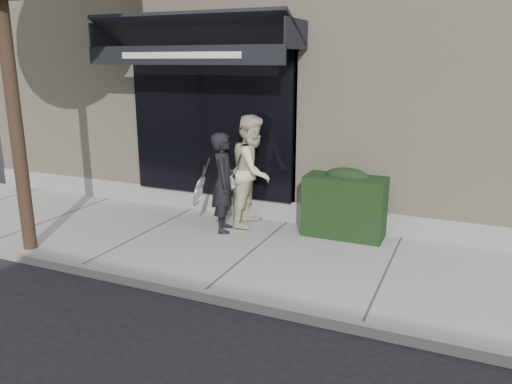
% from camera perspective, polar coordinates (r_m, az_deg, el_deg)
% --- Properties ---
extents(ground, '(80.00, 80.00, 0.00)m').
position_cam_1_polar(ground, '(7.73, -0.32, -7.47)').
color(ground, black).
rests_on(ground, ground).
extents(sidewalk, '(20.00, 3.00, 0.12)m').
position_cam_1_polar(sidewalk, '(7.70, -0.32, -7.06)').
color(sidewalk, gray).
rests_on(sidewalk, ground).
extents(curb, '(20.00, 0.10, 0.14)m').
position_cam_1_polar(curb, '(6.44, -6.06, -11.64)').
color(curb, gray).
rests_on(curb, ground).
extents(building_facade, '(14.30, 8.04, 5.64)m').
position_cam_1_polar(building_facade, '(11.85, 9.71, 13.67)').
color(building_facade, '#B9AD8D').
rests_on(building_facade, ground).
extents(hedge, '(1.30, 0.70, 1.14)m').
position_cam_1_polar(hedge, '(8.31, 10.18, -1.30)').
color(hedge, black).
rests_on(hedge, sidewalk).
extents(pedestrian_front, '(0.74, 0.80, 1.68)m').
position_cam_1_polar(pedestrian_front, '(8.32, -3.74, 1.06)').
color(pedestrian_front, black).
rests_on(pedestrian_front, sidewalk).
extents(pedestrian_back, '(0.77, 0.99, 1.93)m').
position_cam_1_polar(pedestrian_back, '(8.61, -0.40, 2.44)').
color(pedestrian_back, beige).
rests_on(pedestrian_back, sidewalk).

